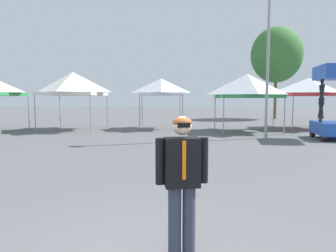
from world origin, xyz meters
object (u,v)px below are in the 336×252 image
canopy_tent_far_right (73,84)px  light_pole_near_lift (269,23)px  canopy_tent_far_left (308,87)px  canopy_tent_right_of_center (161,87)px  person_foreground (182,177)px  scissor_lift (331,116)px  tree_behind_tents_left (276,55)px  canopy_tent_center (247,86)px

canopy_tent_far_right → light_pole_near_lift: size_ratio=0.37×
canopy_tent_far_left → light_pole_near_lift: 7.31m
canopy_tent_far_right → light_pole_near_lift: (10.88, -3.93, 2.75)m
canopy_tent_right_of_center → canopy_tent_far_left: (9.67, 0.40, 0.02)m
person_foreground → canopy_tent_far_left: bearing=62.4°
scissor_lift → person_foreground: (-7.61, -11.36, -0.08)m
canopy_tent_far_left → tree_behind_tents_left: 10.37m
canopy_tent_far_right → tree_behind_tents_left: tree_behind_tents_left is taller
canopy_tent_far_right → tree_behind_tents_left: size_ratio=0.42×
canopy_tent_center → person_foreground: 15.50m
canopy_tent_far_right → tree_behind_tents_left: (16.21, 10.98, 3.26)m
canopy_tent_center → person_foreground: canopy_tent_center is taller
canopy_tent_right_of_center → light_pole_near_lift: size_ratio=0.32×
canopy_tent_right_of_center → scissor_lift: (8.48, -5.06, -1.60)m
tree_behind_tents_left → canopy_tent_far_left: bearing=-96.3°
canopy_tent_far_right → canopy_tent_far_left: size_ratio=1.05×
canopy_tent_far_left → light_pole_near_lift: (-4.26, -5.18, 2.92)m
canopy_tent_far_left → person_foreground: 19.06m
canopy_tent_center → scissor_lift: scissor_lift is taller
canopy_tent_right_of_center → canopy_tent_center: 5.44m
canopy_tent_far_right → canopy_tent_right_of_center: 5.54m
canopy_tent_right_of_center → canopy_tent_center: bearing=-17.4°
canopy_tent_center → canopy_tent_far_right: bearing=175.8°
canopy_tent_far_right → canopy_tent_far_left: 15.19m
light_pole_near_lift → tree_behind_tents_left: 15.84m
canopy_tent_right_of_center → light_pole_near_lift: bearing=-41.4°
canopy_tent_right_of_center → canopy_tent_far_right: bearing=-171.2°
person_foreground → canopy_tent_right_of_center: bearing=93.1°
canopy_tent_far_right → canopy_tent_far_left: bearing=4.7°
canopy_tent_far_right → light_pole_near_lift: 11.89m
canopy_tent_right_of_center → canopy_tent_center: (5.19, -1.62, 0.01)m
light_pole_near_lift → scissor_lift: bearing=-5.3°
scissor_lift → tree_behind_tents_left: (2.26, 15.19, 5.05)m
canopy_tent_far_left → light_pole_near_lift: size_ratio=0.35×
person_foreground → tree_behind_tents_left: bearing=69.6°
canopy_tent_right_of_center → canopy_tent_far_left: bearing=2.4°
canopy_tent_far_right → canopy_tent_center: size_ratio=1.07×
person_foreground → light_pole_near_lift: 13.32m
canopy_tent_center → person_foreground: size_ratio=1.97×
canopy_tent_right_of_center → light_pole_near_lift: 7.79m
light_pole_near_lift → tree_behind_tents_left: (5.33, 14.90, 0.51)m
canopy_tent_center → canopy_tent_far_left: 4.91m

